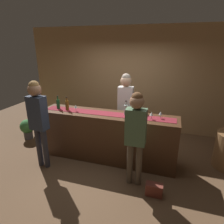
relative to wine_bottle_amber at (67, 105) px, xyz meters
The scene contains 16 objects.
ground_plane 1.46m from the wine_bottle_amber, ahead, with size 10.00×10.00×0.00m, color brown.
back_wall 2.16m from the wine_bottle_amber, 65.26° to the left, with size 6.00×0.12×2.90m, color tan.
bar_counter 1.10m from the wine_bottle_amber, ahead, with size 2.91×0.60×1.05m, color #472B19.
counter_runner_cloth 0.90m from the wine_bottle_amber, ahead, with size 2.76×0.28×0.01m, color maroon.
wine_bottle_amber is the anchor object (origin of this frame).
wine_bottle_clear 1.29m from the wine_bottle_amber, ahead, with size 0.07×0.07×0.30m.
wine_bottle_green 0.24m from the wine_bottle_amber, behind, with size 0.07×0.07×0.30m.
wine_glass_near_customer 0.22m from the wine_bottle_amber, ahead, with size 0.07×0.07×0.14m.
wine_glass_mid_counter 1.80m from the wine_bottle_amber, ahead, with size 0.07×0.07×0.14m.
wine_glass_far_end 1.97m from the wine_bottle_amber, ahead, with size 0.07×0.07×0.14m.
bartender 1.31m from the wine_bottle_amber, 28.39° to the left, with size 0.35×0.25×1.81m.
customer_sipping 1.73m from the wine_bottle_amber, 20.45° to the right, with size 0.34×0.24×1.70m.
customer_browsing 0.69m from the wine_bottle_amber, 113.16° to the right, with size 0.36×0.25×1.79m.
potted_plant_tall 1.80m from the wine_bottle_amber, 150.08° to the left, with size 0.58×0.58×0.84m.
potted_plant_small 1.70m from the wine_bottle_amber, 167.88° to the left, with size 0.37×0.37×0.53m.
handbag 2.41m from the wine_bottle_amber, 21.97° to the right, with size 0.28×0.14×0.22m, color brown.
Camera 1 is at (1.22, -3.56, 2.39)m, focal length 30.99 mm.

